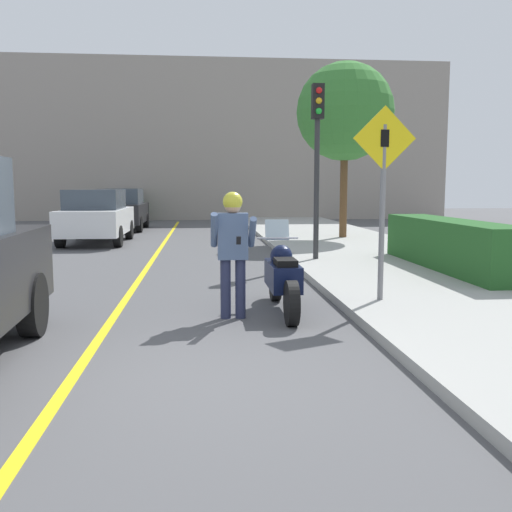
{
  "coord_description": "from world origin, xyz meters",
  "views": [
    {
      "loc": [
        0.63,
        -5.15,
        1.77
      ],
      "look_at": [
        1.39,
        2.95,
        0.78
      ],
      "focal_mm": 40.0,
      "sensor_mm": 36.0,
      "label": 1
    }
  ],
  "objects_px": {
    "motorcycle": "(283,277)",
    "parked_car_white": "(96,216)",
    "person_biker": "(233,242)",
    "parked_car_black": "(122,209)",
    "crossing_sign": "(383,185)",
    "street_tree": "(345,112)",
    "traffic_light": "(317,139)",
    "parked_car_green": "(125,205)"
  },
  "relations": [
    {
      "from": "motorcycle",
      "to": "traffic_light",
      "type": "bearing_deg",
      "value": 73.3
    },
    {
      "from": "crossing_sign",
      "to": "street_tree",
      "type": "xyz_separation_m",
      "value": [
        2.0,
        10.26,
        2.33
      ]
    },
    {
      "from": "traffic_light",
      "to": "parked_car_black",
      "type": "xyz_separation_m",
      "value": [
        -5.86,
        10.96,
        -1.97
      ]
    },
    {
      "from": "crossing_sign",
      "to": "street_tree",
      "type": "relative_size",
      "value": 0.5
    },
    {
      "from": "motorcycle",
      "to": "person_biker",
      "type": "relative_size",
      "value": 1.31
    },
    {
      "from": "person_biker",
      "to": "parked_car_black",
      "type": "relative_size",
      "value": 0.41
    },
    {
      "from": "crossing_sign",
      "to": "street_tree",
      "type": "height_order",
      "value": "street_tree"
    },
    {
      "from": "street_tree",
      "to": "motorcycle",
      "type": "bearing_deg",
      "value": -108.44
    },
    {
      "from": "traffic_light",
      "to": "parked_car_white",
      "type": "distance_m",
      "value": 8.29
    },
    {
      "from": "parked_car_white",
      "to": "person_biker",
      "type": "bearing_deg",
      "value": -70.85
    },
    {
      "from": "motorcycle",
      "to": "parked_car_black",
      "type": "distance_m",
      "value": 16.41
    },
    {
      "from": "motorcycle",
      "to": "street_tree",
      "type": "bearing_deg",
      "value": 71.56
    },
    {
      "from": "street_tree",
      "to": "parked_car_white",
      "type": "bearing_deg",
      "value": -179.98
    },
    {
      "from": "motorcycle",
      "to": "crossing_sign",
      "type": "bearing_deg",
      "value": 2.84
    },
    {
      "from": "crossing_sign",
      "to": "traffic_light",
      "type": "xyz_separation_m",
      "value": [
        0.0,
        4.77,
        1.03
      ]
    },
    {
      "from": "motorcycle",
      "to": "parked_car_white",
      "type": "relative_size",
      "value": 0.53
    },
    {
      "from": "motorcycle",
      "to": "parked_car_white",
      "type": "xyz_separation_m",
      "value": [
        -4.43,
        10.33,
        0.36
      ]
    },
    {
      "from": "crossing_sign",
      "to": "parked_car_white",
      "type": "relative_size",
      "value": 0.66
    },
    {
      "from": "traffic_light",
      "to": "motorcycle",
      "type": "bearing_deg",
      "value": -106.7
    },
    {
      "from": "parked_car_white",
      "to": "crossing_sign",
      "type": "bearing_deg",
      "value": -60.17
    },
    {
      "from": "motorcycle",
      "to": "street_tree",
      "type": "height_order",
      "value": "street_tree"
    },
    {
      "from": "street_tree",
      "to": "parked_car_black",
      "type": "bearing_deg",
      "value": 145.14
    },
    {
      "from": "parked_car_white",
      "to": "street_tree",
      "type": "bearing_deg",
      "value": 0.02
    },
    {
      "from": "motorcycle",
      "to": "person_biker",
      "type": "xyz_separation_m",
      "value": [
        -0.72,
        -0.35,
        0.55
      ]
    },
    {
      "from": "person_biker",
      "to": "parked_car_white",
      "type": "distance_m",
      "value": 11.31
    },
    {
      "from": "person_biker",
      "to": "parked_car_white",
      "type": "bearing_deg",
      "value": 109.15
    },
    {
      "from": "person_biker",
      "to": "parked_car_white",
      "type": "relative_size",
      "value": 0.41
    },
    {
      "from": "person_biker",
      "to": "parked_car_black",
      "type": "bearing_deg",
      "value": 102.84
    },
    {
      "from": "motorcycle",
      "to": "parked_car_black",
      "type": "bearing_deg",
      "value": 105.57
    },
    {
      "from": "street_tree",
      "to": "parked_car_green",
      "type": "xyz_separation_m",
      "value": [
        -8.53,
        11.59,
        -3.28
      ]
    },
    {
      "from": "crossing_sign",
      "to": "parked_car_green",
      "type": "height_order",
      "value": "crossing_sign"
    },
    {
      "from": "traffic_light",
      "to": "parked_car_white",
      "type": "bearing_deg",
      "value": 136.96
    },
    {
      "from": "traffic_light",
      "to": "parked_car_green",
      "type": "bearing_deg",
      "value": 110.92
    },
    {
      "from": "crossing_sign",
      "to": "parked_car_black",
      "type": "height_order",
      "value": "crossing_sign"
    },
    {
      "from": "parked_car_black",
      "to": "person_biker",
      "type": "bearing_deg",
      "value": -77.16
    },
    {
      "from": "street_tree",
      "to": "parked_car_green",
      "type": "distance_m",
      "value": 14.76
    },
    {
      "from": "person_biker",
      "to": "motorcycle",
      "type": "bearing_deg",
      "value": 25.86
    },
    {
      "from": "motorcycle",
      "to": "crossing_sign",
      "type": "height_order",
      "value": "crossing_sign"
    },
    {
      "from": "person_biker",
      "to": "traffic_light",
      "type": "distance_m",
      "value": 5.9
    },
    {
      "from": "parked_car_white",
      "to": "parked_car_black",
      "type": "xyz_separation_m",
      "value": [
        0.03,
        5.47,
        0.0
      ]
    },
    {
      "from": "street_tree",
      "to": "parked_car_white",
      "type": "height_order",
      "value": "street_tree"
    },
    {
      "from": "street_tree",
      "to": "parked_car_black",
      "type": "distance_m",
      "value": 10.11
    }
  ]
}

